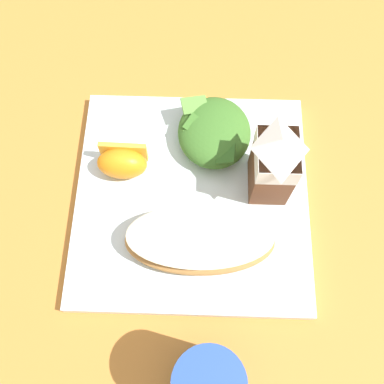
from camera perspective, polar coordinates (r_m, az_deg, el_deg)
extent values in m
plane|color=#C67A33|center=(0.54, 0.00, -1.04)|extent=(3.00, 3.00, 0.00)
cube|color=silver|center=(0.54, 0.00, -0.73)|extent=(0.28, 0.28, 0.02)
ellipsoid|color=#B77F42|center=(0.49, 1.03, -6.35)|extent=(0.08, 0.17, 0.03)
ellipsoid|color=brown|center=(0.48, 1.05, -6.00)|extent=(0.07, 0.16, 0.01)
ellipsoid|color=beige|center=(0.48, 1.07, -5.77)|extent=(0.08, 0.16, 0.01)
ellipsoid|color=#3D7028|center=(0.54, 2.92, 7.80)|extent=(0.10, 0.09, 0.04)
cube|color=#336023|center=(0.52, 4.47, 5.21)|extent=(0.03, 0.02, 0.01)
cube|color=#5B8E3D|center=(0.55, 0.30, 11.28)|extent=(0.03, 0.04, 0.01)
cube|color=#3D7028|center=(0.53, 0.82, 8.45)|extent=(0.04, 0.04, 0.01)
cube|color=#336023|center=(0.54, 1.46, 8.04)|extent=(0.03, 0.04, 0.02)
cube|color=#4C8433|center=(0.54, 0.24, 9.22)|extent=(0.03, 0.03, 0.01)
cube|color=brown|center=(0.50, 10.42, 3.16)|extent=(0.06, 0.04, 0.09)
cube|color=white|center=(0.47, 11.05, 4.77)|extent=(0.06, 0.04, 0.03)
pyramid|color=white|center=(0.45, 11.60, 6.15)|extent=(0.06, 0.04, 0.02)
ellipsoid|color=orange|center=(0.53, -9.12, 3.67)|extent=(0.04, 0.06, 0.04)
cube|color=gold|center=(0.54, -8.91, 5.23)|extent=(0.01, 0.06, 0.03)
cylinder|color=#284CA3|center=(0.45, 2.02, -23.60)|extent=(0.07, 0.07, 0.10)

